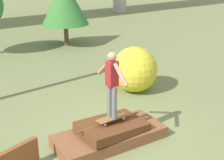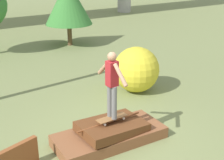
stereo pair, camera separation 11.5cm
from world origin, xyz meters
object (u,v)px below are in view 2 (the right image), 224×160
skateboard (112,118)px  tree_behind_right (68,2)px  skater (112,81)px  bush_yellow_flowering (136,70)px

skateboard → tree_behind_right: tree_behind_right is taller
skater → bush_yellow_flowering: (2.35, 2.08, -0.78)m
skater → tree_behind_right: tree_behind_right is taller
skater → bush_yellow_flowering: 3.23m
skateboard → tree_behind_right: size_ratio=0.24×
tree_behind_right → bush_yellow_flowering: bearing=-98.3°
skateboard → bush_yellow_flowering: size_ratio=0.51×
skateboard → bush_yellow_flowering: 3.14m
skateboard → tree_behind_right: bearing=69.0°
bush_yellow_flowering → skateboard: bearing=-138.5°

